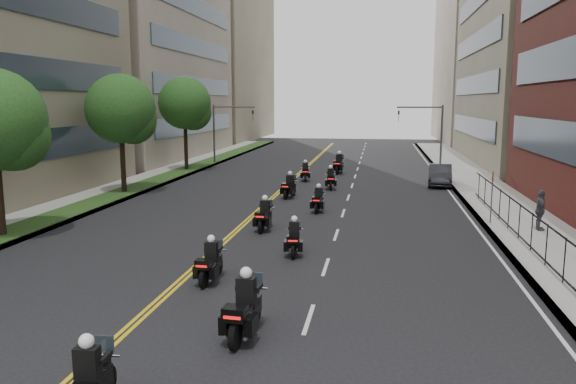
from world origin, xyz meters
name	(u,v)px	position (x,y,z in m)	size (l,w,h in m)	color
sidewalk_right	(495,200)	(12.00, 25.00, 0.07)	(4.00, 90.00, 0.15)	gray
sidewalk_left	(120,190)	(-12.00, 25.00, 0.07)	(4.00, 90.00, 0.15)	gray
grass_strip	(131,189)	(-11.20, 25.00, 0.17)	(2.00, 90.00, 0.04)	#223E16
building_right_tan	(562,2)	(21.48, 48.00, 15.00)	(15.11, 28.00, 30.00)	#786F58
building_right_far	(496,52)	(21.50, 78.00, 13.00)	(15.00, 28.00, 26.00)	gray
building_left_far	(208,56)	(-22.00, 78.00, 13.00)	(16.00, 28.00, 26.00)	#786F58
iron_fence	(539,238)	(11.00, 12.00, 0.90)	(0.05, 28.00, 1.50)	black
street_trees	(78,117)	(-11.05, 18.61, 5.13)	(4.40, 38.40, 7.98)	black
traffic_signal_right	(431,126)	(9.54, 42.00, 3.70)	(4.09, 0.20, 5.60)	#3F3F44
traffic_signal_left	(224,125)	(-9.54, 42.00, 3.70)	(4.09, 0.20, 5.60)	#3F3F44
motorcycle_1	(245,310)	(1.73, 3.57, 0.72)	(0.62, 2.46, 1.81)	black
motorcycle_2	(210,264)	(-0.44, 7.72, 0.62)	(0.50, 2.13, 1.57)	black
motorcycle_3	(294,240)	(1.81, 11.47, 0.61)	(0.56, 2.08, 1.53)	black
motorcycle_4	(264,216)	(-0.19, 15.42, 0.65)	(0.52, 2.22, 1.64)	black
motorcycle_5	(318,201)	(1.83, 20.20, 0.60)	(0.48, 2.07, 1.53)	black
motorcycle_6	(289,187)	(-0.43, 24.37, 0.65)	(0.68, 2.24, 1.66)	black
motorcycle_7	(331,180)	(1.81, 28.25, 0.65)	(0.64, 2.23, 1.64)	black
motorcycle_8	(305,173)	(-0.42, 31.93, 0.62)	(0.64, 2.14, 1.58)	black
motorcycle_9	(339,165)	(1.78, 36.56, 0.74)	(0.71, 2.55, 1.88)	black
parked_sedan	(440,175)	(9.36, 31.17, 0.74)	(1.57, 4.49, 1.48)	black
pedestrian_c	(540,210)	(12.30, 16.76, 1.08)	(1.08, 0.45, 1.85)	#404248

